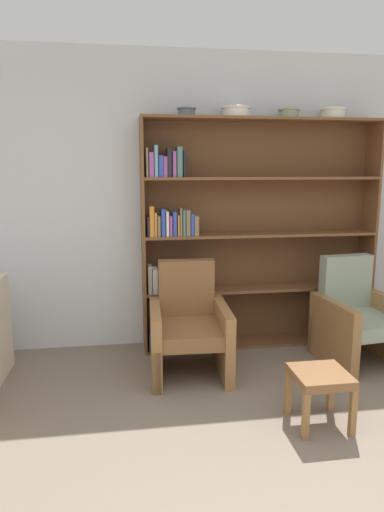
% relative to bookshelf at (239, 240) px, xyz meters
% --- Properties ---
extents(wall_back, '(12.00, 0.06, 2.75)m').
position_rel_bookshelf_xyz_m(wall_back, '(-0.32, 0.17, 0.34)').
color(wall_back, silver).
rests_on(wall_back, ground).
extents(bookshelf, '(2.22, 0.30, 2.14)m').
position_rel_bookshelf_xyz_m(bookshelf, '(0.00, 0.00, 0.00)').
color(bookshelf, brown).
rests_on(bookshelf, ground).
extents(bowl_stoneware, '(0.17, 0.17, 0.08)m').
position_rel_bookshelf_xyz_m(bowl_stoneware, '(-0.50, -0.02, 1.15)').
color(bowl_stoneware, slate).
rests_on(bowl_stoneware, bookshelf).
extents(bowl_olive, '(0.27, 0.27, 0.09)m').
position_rel_bookshelf_xyz_m(bowl_olive, '(-0.06, -0.02, 1.16)').
color(bowl_olive, silver).
rests_on(bowl_olive, bookshelf).
extents(bowl_copper, '(0.20, 0.20, 0.08)m').
position_rel_bookshelf_xyz_m(bowl_copper, '(0.44, -0.02, 1.16)').
color(bowl_copper, gray).
rests_on(bowl_copper, bookshelf).
extents(bowl_slate, '(0.24, 0.24, 0.10)m').
position_rel_bookshelf_xyz_m(bowl_slate, '(0.86, -0.02, 1.16)').
color(bowl_slate, silver).
rests_on(bowl_slate, bookshelf).
extents(armchair_leather, '(0.67, 0.71, 0.92)m').
position_rel_bookshelf_xyz_m(armchair_leather, '(-0.56, -0.56, -0.64)').
color(armchair_leather, olive).
rests_on(armchair_leather, ground).
extents(armchair_cushioned, '(0.71, 0.75, 0.92)m').
position_rel_bookshelf_xyz_m(armchair_cushioned, '(0.95, -0.56, -0.64)').
color(armchair_cushioned, olive).
rests_on(armchair_cushioned, ground).
extents(footstool, '(0.36, 0.36, 0.38)m').
position_rel_bookshelf_xyz_m(footstool, '(0.19, -1.50, -0.73)').
color(footstool, olive).
rests_on(footstool, ground).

